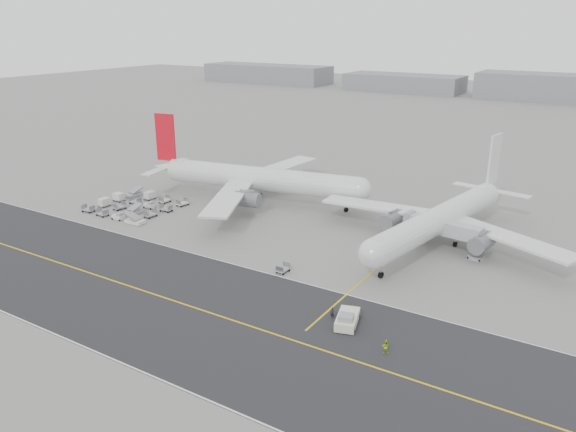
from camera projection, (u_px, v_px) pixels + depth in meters
The scene contains 11 objects.
ground at pixel (206, 251), 104.42m from camera, with size 700.00×700.00×0.00m, color gray.
taxiway at pixel (157, 295), 87.48m from camera, with size 220.00×59.00×0.03m.
horizon_buildings at pixel (564, 102), 298.38m from camera, with size 520.00×28.00×28.00m, color gray, non-canonical shape.
airliner_a at pixel (255, 178), 131.76m from camera, with size 55.66×54.61×19.34m.
airliner_b at pixel (442, 218), 106.37m from camera, with size 50.66×51.63×17.94m.
pushback_tug at pixel (347, 319), 78.73m from camera, with size 4.25×7.67×2.17m.
jet_bridge at pixel (444, 229), 103.71m from camera, with size 15.83×4.98×5.91m.
gse_cluster at pixel (135, 209), 127.89m from camera, with size 22.91×22.08×2.07m, color #9A9A9F, non-canonical shape.
stray_dolly at pixel (283, 272), 95.55m from camera, with size 1.51×2.45×1.51m, color silver, non-canonical shape.
ground_crew_a at pixel (332, 313), 80.43m from camera, with size 0.63×0.42×1.74m, color black.
ground_crew_b at pixel (385, 346), 71.98m from camera, with size 0.94×0.73×1.94m, color #9CB915.
Camera 1 is at (63.69, -74.06, 40.44)m, focal length 35.00 mm.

